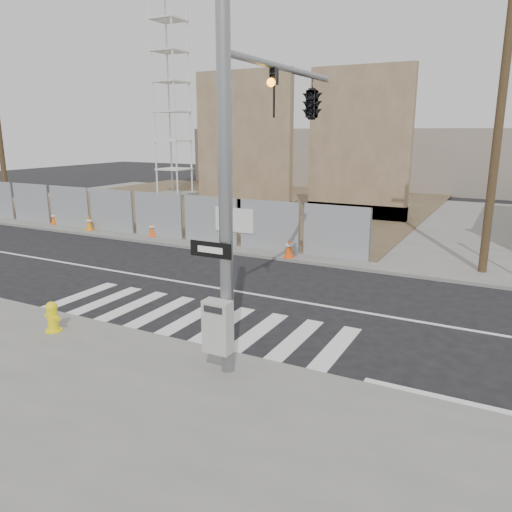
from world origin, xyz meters
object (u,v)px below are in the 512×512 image
at_px(traffic_cone_b, 89,223).
at_px(traffic_cone_a, 54,218).
at_px(traffic_cone_c, 152,229).
at_px(traffic_cone_d, 289,248).
at_px(signal_pole, 287,132).
at_px(fire_hydrant, 52,317).
at_px(crane_tower, 170,68).

bearing_deg(traffic_cone_b, traffic_cone_a, 173.14).
distance_m(traffic_cone_a, traffic_cone_b, 2.86).
bearing_deg(traffic_cone_c, traffic_cone_d, -6.02).
height_order(signal_pole, traffic_cone_c, signal_pole).
bearing_deg(traffic_cone_a, fire_hydrant, -40.94).
height_order(signal_pole, traffic_cone_d, signal_pole).
bearing_deg(fire_hydrant, traffic_cone_a, 156.26).
distance_m(crane_tower, traffic_cone_a, 14.80).
bearing_deg(traffic_cone_d, traffic_cone_a, 176.74).
xyz_separation_m(crane_tower, fire_hydrant, (12.75, -22.02, -8.54)).
bearing_deg(traffic_cone_d, traffic_cone_c, 173.98).
height_order(traffic_cone_b, traffic_cone_d, traffic_cone_d).
bearing_deg(traffic_cone_a, crane_tower, 95.74).
bearing_deg(traffic_cone_b, fire_hydrant, -48.01).
height_order(crane_tower, traffic_cone_c, crane_tower).
relative_size(traffic_cone_c, traffic_cone_d, 0.89).
relative_size(crane_tower, traffic_cone_c, 26.99).
distance_m(traffic_cone_b, traffic_cone_c, 3.61).
relative_size(traffic_cone_b, traffic_cone_c, 1.08).
distance_m(traffic_cone_b, traffic_cone_d, 10.79).
distance_m(signal_pole, traffic_cone_c, 12.85).
height_order(crane_tower, traffic_cone_a, crane_tower).
relative_size(traffic_cone_a, traffic_cone_b, 0.93).
bearing_deg(traffic_cone_b, traffic_cone_d, -2.30).
relative_size(traffic_cone_b, traffic_cone_d, 0.96).
bearing_deg(traffic_cone_c, signal_pole, -35.47).
relative_size(crane_tower, traffic_cone_a, 26.92).
bearing_deg(signal_pole, traffic_cone_a, 156.63).
distance_m(signal_pole, traffic_cone_a, 18.27).
distance_m(fire_hydrant, traffic_cone_a, 15.28).
xyz_separation_m(fire_hydrant, traffic_cone_b, (-8.71, 9.67, -0.01)).
xyz_separation_m(fire_hydrant, traffic_cone_d, (2.07, 9.24, 0.00)).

